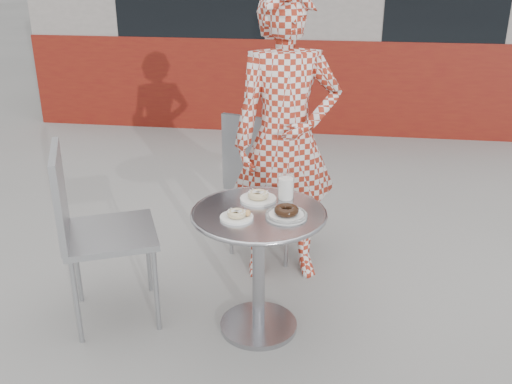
# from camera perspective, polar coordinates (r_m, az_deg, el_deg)

# --- Properties ---
(ground) EXTENTS (60.00, 60.00, 0.00)m
(ground) POSITION_cam_1_polar(r_m,az_deg,el_deg) (3.09, -0.54, -13.40)
(ground) COLOR gray
(ground) RESTS_ON ground
(bistro_table) EXTENTS (0.67, 0.67, 0.67)m
(bistro_table) POSITION_cam_1_polar(r_m,az_deg,el_deg) (2.83, 0.27, -5.00)
(bistro_table) COLOR #B0B0B5
(bistro_table) RESTS_ON ground
(chair_far) EXTENTS (0.57, 0.57, 0.95)m
(chair_far) POSITION_cam_1_polar(r_m,az_deg,el_deg) (3.71, 1.40, -1.63)
(chair_far) COLOR #9FA2A6
(chair_far) RESTS_ON ground
(chair_left) EXTENTS (0.61, 0.61, 0.96)m
(chair_left) POSITION_cam_1_polar(r_m,az_deg,el_deg) (3.12, -14.30, -7.30)
(chair_left) COLOR #9FA2A6
(chair_left) RESTS_ON ground
(seated_person) EXTENTS (0.70, 0.55, 1.69)m
(seated_person) POSITION_cam_1_polar(r_m,az_deg,el_deg) (3.25, 3.02, 5.19)
(seated_person) COLOR maroon
(seated_person) RESTS_ON ground
(plate_far) EXTENTS (0.18, 0.18, 0.05)m
(plate_far) POSITION_cam_1_polar(r_m,az_deg,el_deg) (2.87, 0.22, -0.48)
(plate_far) COLOR white
(plate_far) RESTS_ON bistro_table
(plate_near) EXTENTS (0.16, 0.16, 0.04)m
(plate_near) POSITION_cam_1_polar(r_m,az_deg,el_deg) (2.68, -1.89, -2.33)
(plate_near) COLOR white
(plate_near) RESTS_ON bistro_table
(plate_checker) EXTENTS (0.20, 0.20, 0.05)m
(plate_checker) POSITION_cam_1_polar(r_m,az_deg,el_deg) (2.70, 3.06, -2.15)
(plate_checker) COLOR white
(plate_checker) RESTS_ON bistro_table
(milk_cup) EXTENTS (0.08, 0.08, 0.13)m
(milk_cup) POSITION_cam_1_polar(r_m,az_deg,el_deg) (2.88, 3.01, 0.47)
(milk_cup) COLOR white
(milk_cup) RESTS_ON bistro_table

